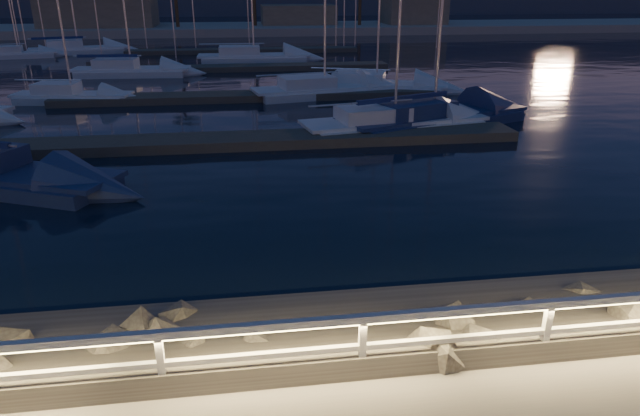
# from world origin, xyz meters

# --- Properties ---
(ground) EXTENTS (400.00, 400.00, 0.00)m
(ground) POSITION_xyz_m (0.00, 0.00, 0.00)
(ground) COLOR #A59E95
(ground) RESTS_ON ground
(harbor_water) EXTENTS (400.00, 440.00, 0.60)m
(harbor_water) POSITION_xyz_m (0.00, 31.22, -0.97)
(harbor_water) COLOR black
(harbor_water) RESTS_ON ground
(guard_rail) EXTENTS (44.11, 0.12, 1.06)m
(guard_rail) POSITION_xyz_m (-0.07, -0.00, 0.77)
(guard_rail) COLOR white
(guard_rail) RESTS_ON ground
(riprap) EXTENTS (36.39, 2.79, 1.36)m
(riprap) POSITION_xyz_m (-4.15, 1.41, -0.20)
(riprap) COLOR slate
(riprap) RESTS_ON ground
(floating_docks) EXTENTS (22.00, 36.00, 0.40)m
(floating_docks) POSITION_xyz_m (0.00, 32.50, -0.40)
(floating_docks) COLOR #5D554D
(floating_docks) RESTS_ON ground
(far_shore) EXTENTS (160.00, 14.00, 5.20)m
(far_shore) POSITION_xyz_m (-0.12, 74.05, 0.29)
(far_shore) COLOR #A59E95
(far_shore) RESTS_ON ground
(sailboat_c) EXTENTS (8.76, 3.96, 14.37)m
(sailboat_c) POSITION_xyz_m (6.03, 17.50, -0.16)
(sailboat_c) COLOR silver
(sailboat_c) RESTS_ON ground
(sailboat_e) EXTENTS (6.68, 2.95, 11.08)m
(sailboat_e) POSITION_xyz_m (-10.10, 26.56, -0.19)
(sailboat_e) COLOR silver
(sailboat_e) RESTS_ON ground
(sailboat_g) EXTENTS (8.86, 4.15, 14.51)m
(sailboat_g) POSITION_xyz_m (4.17, 26.44, -0.16)
(sailboat_g) COLOR silver
(sailboat_g) RESTS_ON ground
(sailboat_h) EXTENTS (9.88, 5.91, 16.19)m
(sailboat_h) POSITION_xyz_m (8.18, 18.38, -0.14)
(sailboat_h) COLOR navy
(sailboat_h) RESTS_ON ground
(sailboat_j) EXTENTS (8.35, 3.06, 13.96)m
(sailboat_j) POSITION_xyz_m (-8.47, 36.27, -0.14)
(sailboat_j) COLOR silver
(sailboat_j) RESTS_ON ground
(sailboat_k) EXTENTS (9.48, 3.06, 15.96)m
(sailboat_k) POSITION_xyz_m (0.53, 43.06, -0.13)
(sailboat_k) COLOR silver
(sailboat_k) RESTS_ON ground
(sailboat_l) EXTENTS (8.91, 5.31, 14.60)m
(sailboat_l) POSITION_xyz_m (7.61, 27.75, -0.17)
(sailboat_l) COLOR silver
(sailboat_l) RESTS_ON ground
(sailboat_m) EXTENTS (6.61, 3.13, 10.92)m
(sailboat_m) POSITION_xyz_m (-20.17, 48.62, -0.19)
(sailboat_m) COLOR silver
(sailboat_m) RESTS_ON ground
(sailboat_n) EXTENTS (8.98, 4.66, 14.75)m
(sailboat_n) POSITION_xyz_m (-15.76, 51.31, -0.13)
(sailboat_n) COLOR silver
(sailboat_n) RESTS_ON ground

